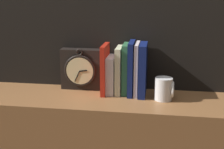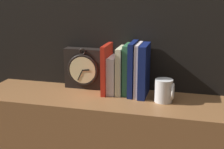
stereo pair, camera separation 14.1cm
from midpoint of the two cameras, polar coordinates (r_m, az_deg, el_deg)
The scene contains 9 objects.
clock at distance 1.57m, azimuth -8.20°, elevation 0.93°, with size 0.20×0.07×0.21m.
book_slot0_red at distance 1.49m, azimuth -3.99°, elevation 0.97°, with size 0.02×0.15×0.24m.
book_slot1_white at distance 1.50m, azimuth -2.78°, elevation -0.05°, with size 0.04×0.13×0.18m.
book_slot2_cream at distance 1.49m, azimuth -1.40°, elevation 0.75°, with size 0.03×0.14×0.23m.
book_slot3_green at distance 1.49m, azimuth -0.19°, elevation 1.02°, with size 0.03×0.13×0.24m.
book_slot4_navy at distance 1.47m, azimuth 0.82°, elevation 1.13°, with size 0.02×0.15×0.25m.
book_slot5_white at distance 1.47m, azimuth 1.83°, elevation 0.99°, with size 0.02×0.15×0.25m.
book_slot6_navy at distance 1.46m, azimuth 2.92°, elevation 0.86°, with size 0.03×0.16×0.25m.
mug at distance 1.42m, azimuth 6.75°, elevation -2.68°, with size 0.09×0.08×0.10m.
Camera 1 is at (0.20, -1.35, 1.35)m, focal length 50.00 mm.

